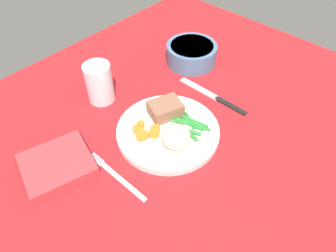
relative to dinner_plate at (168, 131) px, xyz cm
name	(u,v)px	position (x,y,z in cm)	size (l,w,h in cm)	color
dining_table	(158,133)	(-0.69, 2.56, -1.80)	(120.00, 90.00, 2.00)	red
dinner_plate	(168,131)	(0.00, 0.00, 0.00)	(23.49, 23.49, 1.60)	white
meat_portion	(165,109)	(3.17, 3.70, 2.49)	(7.35, 5.66, 3.38)	#936047
mashed_potatoes	(176,137)	(-2.11, -4.23, 3.14)	(6.55, 5.86, 4.67)	beige
carrot_slices	(145,131)	(-4.27, 3.03, 1.25)	(6.09, 6.15, 1.18)	orange
green_beans	(187,123)	(4.07, -2.31, 1.18)	(6.17, 11.02, 0.87)	#2D8C38
fork	(117,177)	(-15.80, -0.26, -0.60)	(1.44, 16.60, 0.40)	silver
knife	(214,97)	(17.35, -0.29, -0.60)	(1.70, 20.50, 0.64)	black
water_glass	(100,85)	(-2.27, 20.71, 3.56)	(6.65, 6.65, 10.21)	silver
salad_bowl	(192,53)	(25.60, 14.03, 2.32)	(14.34, 14.34, 5.53)	#4C7299
napkin	(57,164)	(-22.37, 10.92, 0.11)	(13.83, 12.40, 1.82)	#B2383D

